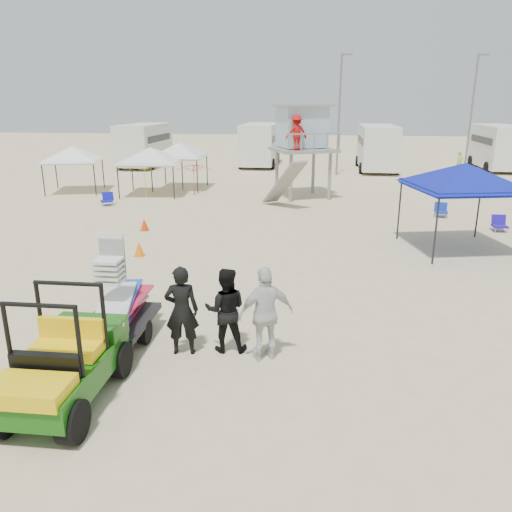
# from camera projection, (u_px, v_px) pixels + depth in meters

# --- Properties ---
(ground) EXTENTS (140.00, 140.00, 0.00)m
(ground) POSITION_uv_depth(u_px,v_px,m) (211.00, 361.00, 9.93)
(ground) COLOR beige
(ground) RESTS_ON ground
(utility_cart) EXTENTS (1.42, 2.66, 2.01)m
(utility_cart) POSITION_uv_depth(u_px,v_px,m) (59.00, 355.00, 8.28)
(utility_cart) COLOR #13540D
(utility_cart) RESTS_ON ground
(surf_trailer) EXTENTS (1.36, 2.46, 2.09)m
(surf_trailer) POSITION_uv_depth(u_px,v_px,m) (116.00, 305.00, 10.52)
(surf_trailer) COLOR black
(surf_trailer) RESTS_ON ground
(man_left) EXTENTS (0.75, 0.55, 1.88)m
(man_left) POSITION_uv_depth(u_px,v_px,m) (182.00, 311.00, 10.01)
(man_left) COLOR black
(man_left) RESTS_ON ground
(man_mid) EXTENTS (0.94, 0.78, 1.79)m
(man_mid) POSITION_uv_depth(u_px,v_px,m) (226.00, 310.00, 10.16)
(man_mid) COLOR black
(man_mid) RESTS_ON ground
(man_right) EXTENTS (1.22, 0.93, 1.93)m
(man_right) POSITION_uv_depth(u_px,v_px,m) (266.00, 314.00, 9.79)
(man_right) COLOR silver
(man_right) RESTS_ON ground
(lifeguard_tower) EXTENTS (3.89, 3.89, 4.70)m
(lifeguard_tower) POSITION_uv_depth(u_px,v_px,m) (302.00, 130.00, 25.98)
(lifeguard_tower) COLOR gray
(lifeguard_tower) RESTS_ON ground
(canopy_blue) EXTENTS (3.89, 3.89, 3.40)m
(canopy_blue) POSITION_uv_depth(u_px,v_px,m) (465.00, 167.00, 16.61)
(canopy_blue) COLOR black
(canopy_blue) RESTS_ON ground
(canopy_white_a) EXTENTS (3.41, 3.41, 2.98)m
(canopy_white_a) POSITION_uv_depth(u_px,v_px,m) (150.00, 150.00, 27.02)
(canopy_white_a) COLOR black
(canopy_white_a) RESTS_ON ground
(canopy_white_b) EXTENTS (3.48, 3.48, 2.98)m
(canopy_white_b) POSITION_uv_depth(u_px,v_px,m) (72.00, 149.00, 27.81)
(canopy_white_b) COLOR black
(canopy_white_b) RESTS_ON ground
(canopy_white_c) EXTENTS (2.84, 2.84, 3.09)m
(canopy_white_c) POSITION_uv_depth(u_px,v_px,m) (179.00, 145.00, 28.83)
(canopy_white_c) COLOR black
(canopy_white_c) RESTS_ON ground
(umbrella_a) EXTENTS (2.32, 2.34, 1.73)m
(umbrella_a) POSITION_uv_depth(u_px,v_px,m) (194.00, 179.00, 27.26)
(umbrella_a) COLOR red
(umbrella_a) RESTS_ON ground
(umbrella_b) EXTENTS (2.41, 2.44, 1.89)m
(umbrella_b) POSITION_uv_depth(u_px,v_px,m) (145.00, 180.00, 26.58)
(umbrella_b) COLOR yellow
(umbrella_b) RESTS_ON ground
(cone_near) EXTENTS (0.34, 0.34, 0.50)m
(cone_near) POSITION_uv_depth(u_px,v_px,m) (139.00, 249.00, 16.64)
(cone_near) COLOR orange
(cone_near) RESTS_ON ground
(cone_far) EXTENTS (0.34, 0.34, 0.50)m
(cone_far) POSITION_uv_depth(u_px,v_px,m) (144.00, 224.00, 19.93)
(cone_far) COLOR red
(cone_far) RESTS_ON ground
(beach_chair_a) EXTENTS (0.73, 0.83, 0.64)m
(beach_chair_a) POSITION_uv_depth(u_px,v_px,m) (107.00, 199.00, 24.80)
(beach_chair_a) COLOR #1110B6
(beach_chair_a) RESTS_ON ground
(beach_chair_b) EXTENTS (0.67, 0.72, 0.64)m
(beach_chair_b) POSITION_uv_depth(u_px,v_px,m) (441.00, 210.00, 22.29)
(beach_chair_b) COLOR #0F2BA7
(beach_chair_b) RESTS_ON ground
(beach_chair_c) EXTENTS (0.56, 0.59, 0.64)m
(beach_chair_c) POSITION_uv_depth(u_px,v_px,m) (499.00, 223.00, 19.84)
(beach_chair_c) COLOR #200EA1
(beach_chair_c) RESTS_ON ground
(rv_far_left) EXTENTS (2.64, 6.80, 3.25)m
(rv_far_left) POSITION_uv_depth(u_px,v_px,m) (144.00, 143.00, 39.30)
(rv_far_left) COLOR silver
(rv_far_left) RESTS_ON ground
(rv_mid_left) EXTENTS (2.65, 6.50, 3.25)m
(rv_mid_left) POSITION_uv_depth(u_px,v_px,m) (260.00, 143.00, 39.59)
(rv_mid_left) COLOR silver
(rv_mid_left) RESTS_ON ground
(rv_mid_right) EXTENTS (2.64, 7.00, 3.25)m
(rv_mid_right) POSITION_uv_depth(u_px,v_px,m) (377.00, 146.00, 37.03)
(rv_mid_right) COLOR silver
(rv_mid_right) RESTS_ON ground
(rv_far_right) EXTENTS (2.64, 6.60, 3.25)m
(rv_far_right) POSITION_uv_depth(u_px,v_px,m) (498.00, 145.00, 37.31)
(rv_far_right) COLOR silver
(rv_far_right) RESTS_ON ground
(light_pole_left) EXTENTS (0.14, 0.14, 8.00)m
(light_pole_left) POSITION_uv_depth(u_px,v_px,m) (339.00, 116.00, 33.92)
(light_pole_left) COLOR slate
(light_pole_left) RESTS_ON ground
(light_pole_right) EXTENTS (0.14, 0.14, 8.00)m
(light_pole_right) POSITION_uv_depth(u_px,v_px,m) (471.00, 116.00, 34.20)
(light_pole_right) COLOR slate
(light_pole_right) RESTS_ON ground
(distant_beachgoers) EXTENTS (2.08, 16.78, 1.78)m
(distant_beachgoers) POSITION_uv_depth(u_px,v_px,m) (499.00, 188.00, 24.55)
(distant_beachgoers) COLOR #94BA46
(distant_beachgoers) RESTS_ON ground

